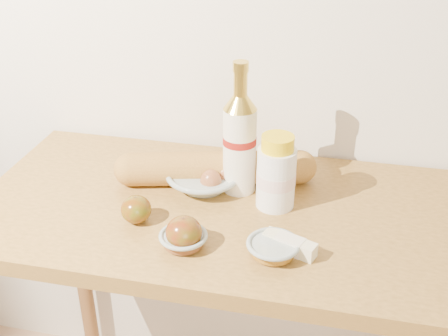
% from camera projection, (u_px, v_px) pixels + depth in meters
% --- Properties ---
extents(back_wall, '(3.50, 0.02, 2.60)m').
position_uv_depth(back_wall, '(255.00, 3.00, 1.41)').
color(back_wall, beige).
rests_on(back_wall, ground).
extents(table, '(1.20, 0.60, 0.90)m').
position_uv_depth(table, '(227.00, 248.00, 1.38)').
color(table, '#AD7F37').
rests_on(table, ground).
extents(bourbon_bottle, '(0.09, 0.09, 0.33)m').
position_uv_depth(bourbon_bottle, '(240.00, 141.00, 1.33)').
color(bourbon_bottle, beige).
rests_on(bourbon_bottle, table).
extents(cream_bottle, '(0.10, 0.10, 0.18)m').
position_uv_depth(cream_bottle, '(276.00, 174.00, 1.29)').
color(cream_bottle, white).
rests_on(cream_bottle, table).
extents(egg_bowl, '(0.25, 0.25, 0.07)m').
position_uv_depth(egg_bowl, '(205.00, 177.00, 1.39)').
color(egg_bowl, '#909D97').
rests_on(egg_bowl, table).
extents(baguette, '(0.51, 0.21, 0.08)m').
position_uv_depth(baguette, '(216.00, 168.00, 1.40)').
color(baguette, '#B78438').
rests_on(baguette, table).
extents(apple_redgreen_front, '(0.07, 0.07, 0.06)m').
position_uv_depth(apple_redgreen_front, '(136.00, 209.00, 1.26)').
color(apple_redgreen_front, maroon).
rests_on(apple_redgreen_front, table).
extents(apple_redgreen_right, '(0.08, 0.08, 0.07)m').
position_uv_depth(apple_redgreen_right, '(184.00, 233.00, 1.17)').
color(apple_redgreen_right, maroon).
rests_on(apple_redgreen_right, table).
extents(sugar_bowl, '(0.12, 0.12, 0.03)m').
position_uv_depth(sugar_bowl, '(183.00, 239.00, 1.18)').
color(sugar_bowl, '#929F99').
rests_on(sugar_bowl, table).
extents(syrup_bowl, '(0.12, 0.12, 0.03)m').
position_uv_depth(syrup_bowl, '(273.00, 248.00, 1.16)').
color(syrup_bowl, '#919F9A').
rests_on(syrup_bowl, table).
extents(butter_stick, '(0.12, 0.07, 0.03)m').
position_uv_depth(butter_stick, '(290.00, 245.00, 1.17)').
color(butter_stick, beige).
rests_on(butter_stick, table).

